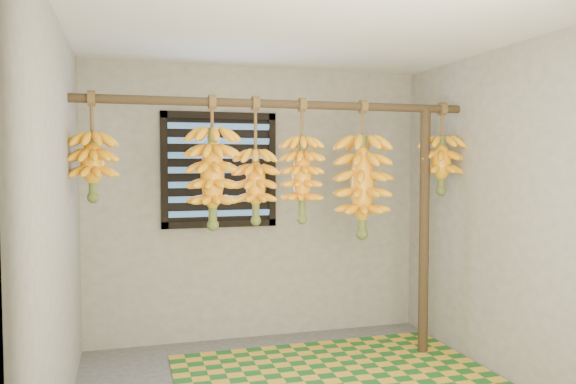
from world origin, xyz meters
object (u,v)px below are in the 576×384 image
object	(u,v)px
banana_bunch_e	(362,186)
banana_bunch_f	(441,164)
banana_bunch_d	(302,179)
support_post	(424,232)
banana_bunch_a	(93,166)
woven_mat	(343,383)
banana_bunch_b	(212,178)
banana_bunch_c	(256,186)

from	to	relation	value
banana_bunch_e	banana_bunch_f	xyz separation A→B (m)	(0.70, -0.00, 0.17)
banana_bunch_d	banana_bunch_f	bearing A→B (deg)	-0.00
support_post	banana_bunch_a	bearing A→B (deg)	-180.00
banana_bunch_d	woven_mat	bearing A→B (deg)	-69.23
woven_mat	banana_bunch_e	size ratio (longest dim) A/B	2.15
banana_bunch_a	banana_bunch_f	xyz separation A→B (m)	(2.70, 0.00, 0.01)
banana_bunch_b	woven_mat	bearing A→B (deg)	-27.45
banana_bunch_b	banana_bunch_e	distance (m)	1.18
banana_bunch_f	banana_bunch_a	bearing A→B (deg)	-180.00
woven_mat	banana_bunch_b	distance (m)	1.74
support_post	banana_bunch_a	distance (m)	2.61
woven_mat	banana_bunch_f	world-z (taller)	banana_bunch_f
woven_mat	banana_bunch_c	xyz separation A→B (m)	(-0.53, 0.44, 1.39)
banana_bunch_b	banana_bunch_e	xyz separation A→B (m)	(1.18, 0.00, -0.08)
banana_bunch_a	banana_bunch_b	size ratio (longest dim) A/B	0.77
support_post	banana_bunch_d	bearing A→B (deg)	180.00
banana_bunch_a	banana_bunch_e	size ratio (longest dim) A/B	0.70
banana_bunch_d	banana_bunch_e	size ratio (longest dim) A/B	0.88
banana_bunch_b	banana_bunch_c	distance (m)	0.33
woven_mat	banana_bunch_c	world-z (taller)	banana_bunch_c
support_post	banana_bunch_f	xyz separation A→B (m)	(0.15, 0.00, 0.55)
banana_bunch_a	banana_bunch_c	bearing A→B (deg)	0.00
banana_bunch_e	banana_bunch_c	bearing A→B (deg)	-180.00
support_post	banana_bunch_b	world-z (taller)	banana_bunch_b
banana_bunch_a	banana_bunch_f	distance (m)	2.70
banana_bunch_d	banana_bunch_f	distance (m)	1.20
support_post	banana_bunch_c	world-z (taller)	banana_bunch_c
banana_bunch_a	banana_bunch_e	world-z (taller)	same
banana_bunch_d	banana_bunch_e	distance (m)	0.50
woven_mat	banana_bunch_e	distance (m)	1.48
banana_bunch_a	banana_bunch_f	size ratio (longest dim) A/B	1.01
banana_bunch_a	banana_bunch_f	world-z (taller)	same
support_post	banana_bunch_c	xyz separation A→B (m)	(-1.41, -0.00, 0.39)
support_post	banana_bunch_e	world-z (taller)	banana_bunch_e
woven_mat	banana_bunch_f	xyz separation A→B (m)	(1.03, 0.44, 1.54)
banana_bunch_d	banana_bunch_b	bearing A→B (deg)	-180.00
banana_bunch_c	banana_bunch_d	size ratio (longest dim) A/B	1.00
banana_bunch_b	banana_bunch_f	bearing A→B (deg)	0.00
banana_bunch_c	banana_bunch_d	bearing A→B (deg)	0.00
banana_bunch_b	banana_bunch_f	xyz separation A→B (m)	(1.88, 0.00, 0.10)
banana_bunch_c	banana_bunch_a	bearing A→B (deg)	180.00
banana_bunch_d	banana_bunch_f	world-z (taller)	same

